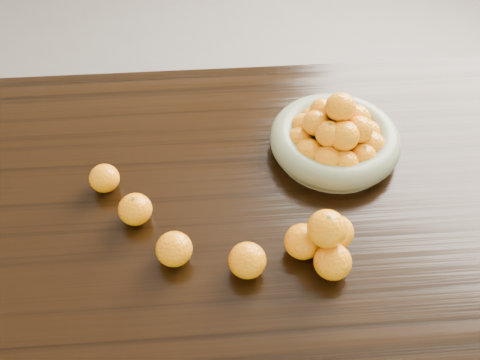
{
  "coord_description": "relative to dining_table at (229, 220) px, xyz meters",
  "views": [
    {
      "loc": [
        -0.03,
        -0.81,
        1.72
      ],
      "look_at": [
        0.03,
        -0.02,
        0.83
      ],
      "focal_mm": 40.0,
      "sensor_mm": 36.0,
      "label": 1
    }
  ],
  "objects": [
    {
      "name": "fruit_bowl",
      "position": [
        0.28,
        0.13,
        0.14
      ],
      "size": [
        0.33,
        0.33,
        0.17
      ],
      "rotation": [
        0.0,
        0.0,
        -0.14
      ],
      "color": "gray",
      "rests_on": "dining_table"
    },
    {
      "name": "ground",
      "position": [
        0.0,
        0.0,
        -0.66
      ],
      "size": [
        5.0,
        5.0,
        0.0
      ],
      "primitive_type": "plane",
      "color": "#585553",
      "rests_on": "ground"
    },
    {
      "name": "dining_table",
      "position": [
        0.0,
        0.0,
        0.0
      ],
      "size": [
        2.0,
        1.0,
        0.75
      ],
      "color": "black",
      "rests_on": "ground"
    },
    {
      "name": "loose_orange_2",
      "position": [
        0.03,
        -0.2,
        0.13
      ],
      "size": [
        0.08,
        0.08,
        0.07
      ],
      "primitive_type": "ellipsoid",
      "color": "#FF9907",
      "rests_on": "dining_table"
    },
    {
      "name": "loose_orange_3",
      "position": [
        -0.29,
        0.05,
        0.12
      ],
      "size": [
        0.07,
        0.07,
        0.07
      ],
      "primitive_type": "ellipsoid",
      "color": "#FF9907",
      "rests_on": "dining_table"
    },
    {
      "name": "orange_pyramid",
      "position": [
        0.19,
        -0.18,
        0.14
      ],
      "size": [
        0.15,
        0.15,
        0.13
      ],
      "rotation": [
        0.0,
        0.0,
        0.26
      ],
      "color": "#FF9907",
      "rests_on": "dining_table"
    },
    {
      "name": "loose_orange_1",
      "position": [
        -0.12,
        -0.16,
        0.13
      ],
      "size": [
        0.08,
        0.08,
        0.07
      ],
      "primitive_type": "ellipsoid",
      "color": "#FF9907",
      "rests_on": "dining_table"
    },
    {
      "name": "loose_orange_0",
      "position": [
        -0.21,
        -0.05,
        0.12
      ],
      "size": [
        0.08,
        0.08,
        0.07
      ],
      "primitive_type": "ellipsoid",
      "color": "#FF9907",
      "rests_on": "dining_table"
    }
  ]
}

